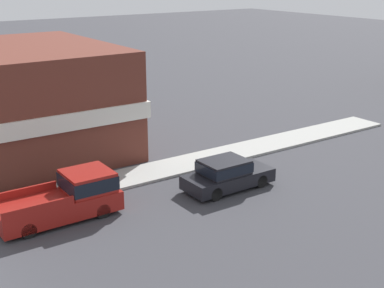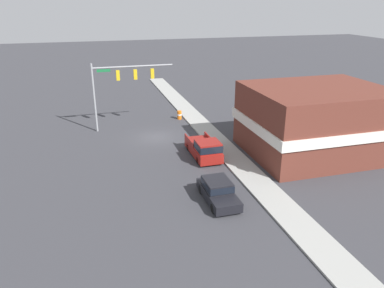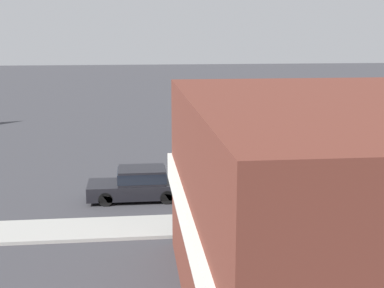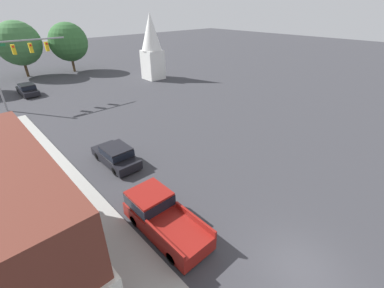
% 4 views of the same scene
% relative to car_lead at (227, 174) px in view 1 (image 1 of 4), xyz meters
% --- Properties ---
extents(car_lead, '(1.92, 4.57, 1.53)m').
position_rel_car_lead_xyz_m(car_lead, '(0.00, 0.00, 0.00)').
color(car_lead, black).
rests_on(car_lead, ground).
extents(pickup_truck_parked, '(2.13, 5.31, 1.91)m').
position_rel_car_lead_xyz_m(pickup_truck_parked, '(-1.45, -7.59, 0.14)').
color(pickup_truck_parked, black).
rests_on(pickup_truck_parked, ground).
extents(corner_brick_building, '(12.44, 10.18, 6.22)m').
position_rel_car_lead_xyz_m(corner_brick_building, '(-11.69, -6.13, 2.31)').
color(corner_brick_building, brown).
rests_on(corner_brick_building, ground).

